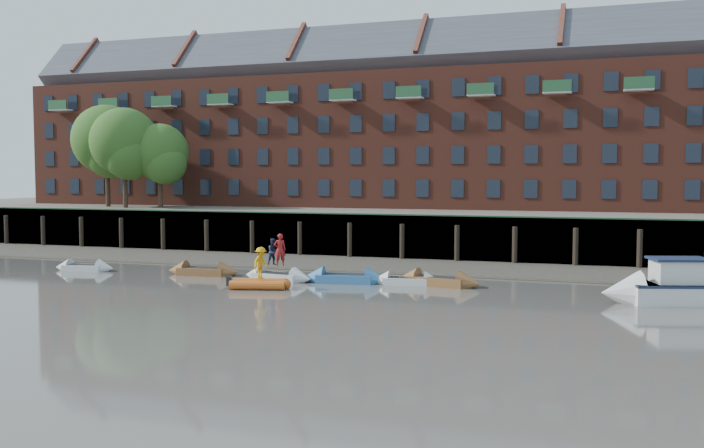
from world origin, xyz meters
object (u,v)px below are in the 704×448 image
at_px(rib_tender, 261,284).
at_px(rowboat_2, 203,271).
at_px(rowboat_0, 84,268).
at_px(person_rib_crew, 261,263).
at_px(rowboat_4, 345,278).
at_px(person_rower_b, 273,252).
at_px(rowboat_5, 407,281).
at_px(motor_launch, 664,289).
at_px(rowboat_3, 277,277).
at_px(person_rower_a, 280,250).
at_px(rowboat_6, 438,281).

bearing_deg(rib_tender, rowboat_2, 132.03).
height_order(rowboat_0, person_rib_crew, person_rib_crew).
bearing_deg(rowboat_4, person_rower_b, 173.95).
distance_m(rowboat_5, rib_tender, 8.09).
height_order(motor_launch, person_rower_b, person_rower_b).
distance_m(rowboat_3, person_rib_crew, 3.18).
height_order(rowboat_3, rowboat_5, rowboat_3).
relative_size(rowboat_5, person_rower_b, 2.66).
height_order(rowboat_5, person_rib_crew, person_rib_crew).
relative_size(rowboat_0, motor_launch, 0.58).
bearing_deg(person_rower_b, rowboat_0, 135.02).
distance_m(motor_launch, person_rib_crew, 20.37).
bearing_deg(rowboat_2, person_rower_a, -13.00).
xyz_separation_m(rib_tender, person_rower_b, (-0.79, 3.24, 1.41)).
bearing_deg(rib_tender, rowboat_3, 82.89).
xyz_separation_m(rowboat_5, motor_launch, (13.15, -1.90, 0.50)).
xyz_separation_m(rowboat_0, motor_launch, (34.20, -0.93, 0.51)).
distance_m(rowboat_2, rowboat_4, 9.33).
relative_size(rowboat_0, rowboat_5, 1.00).
bearing_deg(rowboat_3, rowboat_5, 16.10).
xyz_separation_m(person_rower_a, person_rib_crew, (0.22, -2.96, -0.43)).
xyz_separation_m(rowboat_3, rowboat_5, (7.49, 0.96, -0.02)).
bearing_deg(rowboat_0, motor_launch, -10.86).
relative_size(rowboat_5, motor_launch, 0.58).
xyz_separation_m(rowboat_2, person_rib_crew, (5.74, -3.68, 1.15)).
height_order(rowboat_2, person_rower_a, person_rower_a).
bearing_deg(rowboat_2, rowboat_6, -3.86).
height_order(rowboat_0, rowboat_5, rowboat_5).
distance_m(rowboat_2, person_rower_a, 5.78).
distance_m(rowboat_6, person_rower_a, 9.28).
bearing_deg(rowboat_2, person_rib_crew, -38.20).
bearing_deg(rowboat_2, rowboat_4, -6.99).
distance_m(rowboat_2, person_rower_b, 5.21).
bearing_deg(rowboat_3, rowboat_4, 16.01).
bearing_deg(person_rower_b, rowboat_2, 128.35).
relative_size(rowboat_6, person_rib_crew, 2.95).
height_order(rowboat_5, rowboat_6, rowboat_6).
height_order(rowboat_2, rowboat_4, rowboat_4).
xyz_separation_m(rowboat_5, person_rower_b, (-7.86, -0.70, 1.44)).
bearing_deg(rowboat_2, motor_launch, -9.21).
distance_m(rowboat_2, person_rib_crew, 6.92).
xyz_separation_m(rowboat_5, person_rib_crew, (-7.11, -3.90, 1.18)).
height_order(rowboat_5, person_rower_b, person_rower_b).
height_order(rib_tender, person_rib_crew, person_rib_crew).
distance_m(rowboat_0, rib_tender, 14.29).
xyz_separation_m(rowboat_5, rib_tender, (-7.07, -3.94, 0.04)).
bearing_deg(rowboat_0, person_rib_crew, -21.20).
height_order(motor_launch, person_rib_crew, person_rib_crew).
bearing_deg(person_rower_b, rowboat_5, -41.05).
relative_size(motor_launch, person_rower_b, 4.58).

